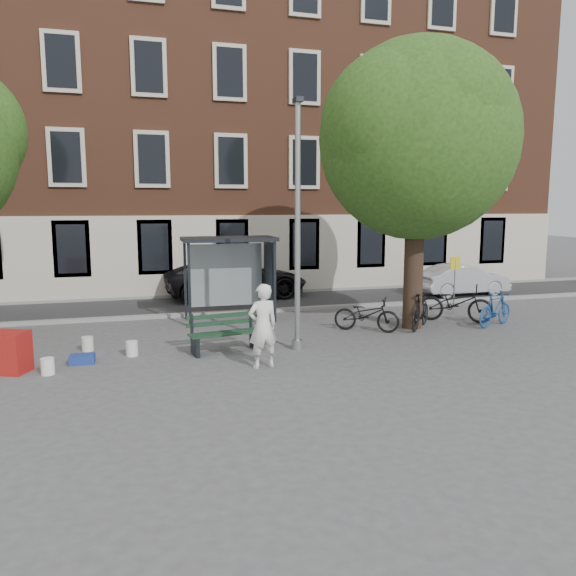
{
  "coord_description": "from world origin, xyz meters",
  "views": [
    {
      "loc": [
        -4.0,
        -13.14,
        3.59
      ],
      "look_at": [
        0.07,
        1.11,
        1.4
      ],
      "focal_mm": 35.0,
      "sensor_mm": 36.0,
      "label": 1
    }
  ],
  "objects_px": {
    "painter": "(263,326)",
    "bike_a": "(367,314)",
    "car_dark": "(236,278)",
    "red_stand": "(6,352)",
    "bike_c": "(456,303)",
    "bike_b": "(495,309)",
    "notice_sign": "(455,272)",
    "bench": "(225,335)",
    "bus_shelter": "(241,259)",
    "car_silver": "(462,280)",
    "bike_d": "(421,310)",
    "lamppost": "(298,239)"
  },
  "relations": [
    {
      "from": "bike_c",
      "to": "red_stand",
      "type": "relative_size",
      "value": 2.49
    },
    {
      "from": "bench",
      "to": "car_dark",
      "type": "xyz_separation_m",
      "value": [
        1.84,
        8.12,
        0.35
      ]
    },
    {
      "from": "bench",
      "to": "red_stand",
      "type": "distance_m",
      "value": 4.86
    },
    {
      "from": "lamppost",
      "to": "car_dark",
      "type": "height_order",
      "value": "lamppost"
    },
    {
      "from": "bike_b",
      "to": "red_stand",
      "type": "bearing_deg",
      "value": 71.24
    },
    {
      "from": "bench",
      "to": "painter",
      "type": "bearing_deg",
      "value": -78.26
    },
    {
      "from": "car_silver",
      "to": "bike_d",
      "type": "bearing_deg",
      "value": 134.64
    },
    {
      "from": "red_stand",
      "to": "notice_sign",
      "type": "height_order",
      "value": "notice_sign"
    },
    {
      "from": "car_silver",
      "to": "red_stand",
      "type": "relative_size",
      "value": 4.2
    },
    {
      "from": "painter",
      "to": "car_dark",
      "type": "relative_size",
      "value": 0.34
    },
    {
      "from": "bike_d",
      "to": "bike_c",
      "type": "bearing_deg",
      "value": -116.49
    },
    {
      "from": "bench",
      "to": "bike_d",
      "type": "bearing_deg",
      "value": 1.34
    },
    {
      "from": "bike_a",
      "to": "bike_d",
      "type": "xyz_separation_m",
      "value": [
        1.68,
        -0.09,
        0.04
      ]
    },
    {
      "from": "bike_d",
      "to": "red_stand",
      "type": "xyz_separation_m",
      "value": [
        -10.81,
        -1.47,
        -0.09
      ]
    },
    {
      "from": "lamppost",
      "to": "bike_b",
      "type": "relative_size",
      "value": 3.6
    },
    {
      "from": "car_dark",
      "to": "car_silver",
      "type": "distance_m",
      "value": 9.09
    },
    {
      "from": "bus_shelter",
      "to": "car_dark",
      "type": "relative_size",
      "value": 0.52
    },
    {
      "from": "bike_c",
      "to": "painter",
      "type": "bearing_deg",
      "value": 150.01
    },
    {
      "from": "bike_b",
      "to": "bike_c",
      "type": "distance_m",
      "value": 1.19
    },
    {
      "from": "painter",
      "to": "red_stand",
      "type": "xyz_separation_m",
      "value": [
        -5.43,
        1.16,
        -0.49
      ]
    },
    {
      "from": "painter",
      "to": "bike_c",
      "type": "bearing_deg",
      "value": -165.81
    },
    {
      "from": "notice_sign",
      "to": "bus_shelter",
      "type": "bearing_deg",
      "value": 178.96
    },
    {
      "from": "bench",
      "to": "bike_c",
      "type": "bearing_deg",
      "value": 3.56
    },
    {
      "from": "car_dark",
      "to": "bike_a",
      "type": "bearing_deg",
      "value": -163.79
    },
    {
      "from": "bus_shelter",
      "to": "bike_b",
      "type": "bearing_deg",
      "value": -23.51
    },
    {
      "from": "bench",
      "to": "car_silver",
      "type": "distance_m",
      "value": 12.39
    },
    {
      "from": "notice_sign",
      "to": "bike_a",
      "type": "bearing_deg",
      "value": -149.58
    },
    {
      "from": "red_stand",
      "to": "bike_d",
      "type": "bearing_deg",
      "value": 7.77
    },
    {
      "from": "bike_a",
      "to": "car_dark",
      "type": "distance_m",
      "value": 7.41
    },
    {
      "from": "bike_d",
      "to": "car_dark",
      "type": "distance_m",
      "value": 8.19
    },
    {
      "from": "lamppost",
      "to": "painter",
      "type": "xyz_separation_m",
      "value": [
        -1.2,
        -1.31,
        -1.84
      ]
    },
    {
      "from": "bike_a",
      "to": "bike_d",
      "type": "height_order",
      "value": "bike_d"
    },
    {
      "from": "car_dark",
      "to": "red_stand",
      "type": "relative_size",
      "value": 6.14
    },
    {
      "from": "car_dark",
      "to": "red_stand",
      "type": "height_order",
      "value": "car_dark"
    },
    {
      "from": "bus_shelter",
      "to": "car_silver",
      "type": "xyz_separation_m",
      "value": [
        9.54,
        2.37,
        -1.3
      ]
    },
    {
      "from": "bus_shelter",
      "to": "car_silver",
      "type": "height_order",
      "value": "bus_shelter"
    },
    {
      "from": "lamppost",
      "to": "car_silver",
      "type": "distance_m",
      "value": 11.25
    },
    {
      "from": "bus_shelter",
      "to": "bike_d",
      "type": "distance_m",
      "value": 5.71
    },
    {
      "from": "lamppost",
      "to": "painter",
      "type": "distance_m",
      "value": 2.56
    },
    {
      "from": "red_stand",
      "to": "bus_shelter",
      "type": "bearing_deg",
      "value": 35.25
    },
    {
      "from": "car_dark",
      "to": "car_silver",
      "type": "relative_size",
      "value": 1.46
    },
    {
      "from": "bike_c",
      "to": "bench",
      "type": "bearing_deg",
      "value": 137.3
    },
    {
      "from": "bike_b",
      "to": "car_silver",
      "type": "xyz_separation_m",
      "value": [
        2.44,
        5.46,
        0.11
      ]
    },
    {
      "from": "painter",
      "to": "bike_a",
      "type": "relative_size",
      "value": 1.01
    },
    {
      "from": "bike_c",
      "to": "car_dark",
      "type": "xyz_separation_m",
      "value": [
        -5.66,
        6.5,
        0.18
      ]
    },
    {
      "from": "bench",
      "to": "bike_a",
      "type": "xyz_separation_m",
      "value": [
        4.29,
        1.14,
        0.07
      ]
    },
    {
      "from": "bike_a",
      "to": "car_dark",
      "type": "bearing_deg",
      "value": 53.31
    },
    {
      "from": "bike_d",
      "to": "red_stand",
      "type": "relative_size",
      "value": 1.99
    },
    {
      "from": "bike_b",
      "to": "painter",
      "type": "bearing_deg",
      "value": 82.98
    },
    {
      "from": "painter",
      "to": "car_silver",
      "type": "height_order",
      "value": "painter"
    }
  ]
}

